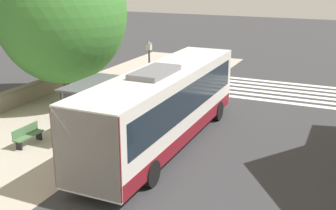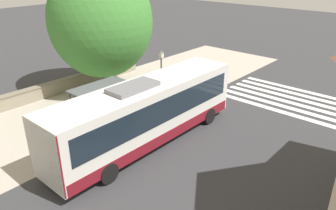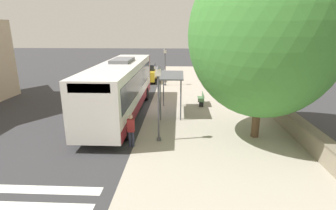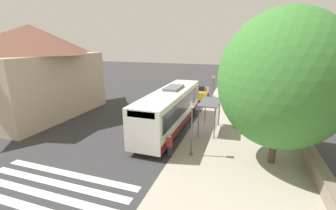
{
  "view_description": "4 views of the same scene",
  "coord_description": "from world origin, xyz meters",
  "px_view_note": "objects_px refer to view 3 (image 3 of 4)",
  "views": [
    {
      "loc": [
        9.04,
        -14.53,
        7.44
      ],
      "look_at": [
        1.19,
        2.95,
        1.38
      ],
      "focal_mm": 45.0,
      "sensor_mm": 36.0,
      "label": 1
    },
    {
      "loc": [
        12.94,
        -9.63,
        9.29
      ],
      "look_at": [
        0.75,
        4.21,
        1.09
      ],
      "focal_mm": 35.0,
      "sensor_mm": 36.0,
      "label": 2
    },
    {
      "loc": [
        -2.25,
        18.23,
        5.6
      ],
      "look_at": [
        -1.56,
        3.46,
        1.27
      ],
      "focal_mm": 28.0,
      "sensor_mm": 36.0,
      "label": 3
    },
    {
      "loc": [
        -4.16,
        19.33,
        7.45
      ],
      "look_at": [
        1.42,
        2.9,
        2.58
      ],
      "focal_mm": 24.0,
      "sensor_mm": 36.0,
      "label": 4
    }
  ],
  "objects_px": {
    "pedestrian": "(131,128)",
    "parked_car_behind_bus": "(148,73)",
    "street_lamp_far": "(159,97)",
    "shade_tree": "(264,35)",
    "bus": "(121,87)",
    "street_lamp_near": "(165,64)",
    "bench": "(201,99)",
    "bus_shelter": "(174,82)"
  },
  "relations": [
    {
      "from": "pedestrian",
      "to": "shade_tree",
      "type": "height_order",
      "value": "shade_tree"
    },
    {
      "from": "bench",
      "to": "street_lamp_far",
      "type": "bearing_deg",
      "value": 68.45
    },
    {
      "from": "bus_shelter",
      "to": "street_lamp_near",
      "type": "xyz_separation_m",
      "value": [
        1.1,
        -8.97,
        0.06
      ]
    },
    {
      "from": "bus",
      "to": "bench",
      "type": "height_order",
      "value": "bus"
    },
    {
      "from": "street_lamp_far",
      "to": "parked_car_behind_bus",
      "type": "distance_m",
      "value": 16.12
    },
    {
      "from": "bus_shelter",
      "to": "bench",
      "type": "xyz_separation_m",
      "value": [
        -2.06,
        -2.06,
        -1.7
      ]
    },
    {
      "from": "bus",
      "to": "street_lamp_near",
      "type": "xyz_separation_m",
      "value": [
        -2.41,
        -9.44,
        0.35
      ]
    },
    {
      "from": "bus",
      "to": "bench",
      "type": "bearing_deg",
      "value": -155.51
    },
    {
      "from": "shade_tree",
      "to": "bus_shelter",
      "type": "bearing_deg",
      "value": -41.85
    },
    {
      "from": "bus_shelter",
      "to": "pedestrian",
      "type": "relative_size",
      "value": 2.09
    },
    {
      "from": "bench",
      "to": "bus_shelter",
      "type": "bearing_deg",
      "value": 45.05
    },
    {
      "from": "bench",
      "to": "street_lamp_far",
      "type": "height_order",
      "value": "street_lamp_far"
    },
    {
      "from": "bus_shelter",
      "to": "pedestrian",
      "type": "xyz_separation_m",
      "value": [
        1.93,
        5.53,
        -1.21
      ]
    },
    {
      "from": "bus",
      "to": "street_lamp_far",
      "type": "distance_m",
      "value": 5.19
    },
    {
      "from": "street_lamp_near",
      "to": "street_lamp_far",
      "type": "xyz_separation_m",
      "value": [
        -0.46,
        13.75,
        0.08
      ]
    },
    {
      "from": "bus_shelter",
      "to": "pedestrian",
      "type": "distance_m",
      "value": 5.98
    },
    {
      "from": "pedestrian",
      "to": "street_lamp_far",
      "type": "distance_m",
      "value": 2.02
    },
    {
      "from": "parked_car_behind_bus",
      "to": "shade_tree",
      "type": "bearing_deg",
      "value": 116.67
    },
    {
      "from": "bus_shelter",
      "to": "street_lamp_far",
      "type": "relative_size",
      "value": 0.89
    },
    {
      "from": "bus_shelter",
      "to": "street_lamp_far",
      "type": "distance_m",
      "value": 4.82
    },
    {
      "from": "pedestrian",
      "to": "bench",
      "type": "relative_size",
      "value": 1.03
    },
    {
      "from": "street_lamp_far",
      "to": "bench",
      "type": "bearing_deg",
      "value": -111.55
    },
    {
      "from": "shade_tree",
      "to": "bus",
      "type": "bearing_deg",
      "value": -23.86
    },
    {
      "from": "bus_shelter",
      "to": "street_lamp_near",
      "type": "bearing_deg",
      "value": -83.02
    },
    {
      "from": "street_lamp_far",
      "to": "shade_tree",
      "type": "height_order",
      "value": "shade_tree"
    },
    {
      "from": "street_lamp_near",
      "to": "pedestrian",
      "type": "bearing_deg",
      "value": 86.74
    },
    {
      "from": "street_lamp_near",
      "to": "shade_tree",
      "type": "distance_m",
      "value": 14.44
    },
    {
      "from": "bus",
      "to": "pedestrian",
      "type": "height_order",
      "value": "bus"
    },
    {
      "from": "street_lamp_near",
      "to": "bus_shelter",
      "type": "bearing_deg",
      "value": 96.98
    },
    {
      "from": "bus",
      "to": "bus_shelter",
      "type": "xyz_separation_m",
      "value": [
        -3.5,
        -0.47,
        0.29
      ]
    },
    {
      "from": "bus_shelter",
      "to": "parked_car_behind_bus",
      "type": "height_order",
      "value": "bus_shelter"
    },
    {
      "from": "bus",
      "to": "street_lamp_near",
      "type": "height_order",
      "value": "street_lamp_near"
    },
    {
      "from": "shade_tree",
      "to": "pedestrian",
      "type": "bearing_deg",
      "value": 13.55
    },
    {
      "from": "street_lamp_far",
      "to": "bus",
      "type": "bearing_deg",
      "value": -56.35
    },
    {
      "from": "bus_shelter",
      "to": "pedestrian",
      "type": "height_order",
      "value": "bus_shelter"
    },
    {
      "from": "street_lamp_far",
      "to": "parked_car_behind_bus",
      "type": "relative_size",
      "value": 0.99
    },
    {
      "from": "bus",
      "to": "bus_shelter",
      "type": "height_order",
      "value": "bus"
    },
    {
      "from": "pedestrian",
      "to": "parked_car_behind_bus",
      "type": "xyz_separation_m",
      "value": [
        1.19,
        -16.62,
        -0.04
      ]
    },
    {
      "from": "pedestrian",
      "to": "shade_tree",
      "type": "xyz_separation_m",
      "value": [
        -6.38,
        -1.54,
        4.35
      ]
    },
    {
      "from": "bus",
      "to": "shade_tree",
      "type": "relative_size",
      "value": 1.27
    },
    {
      "from": "bus_shelter",
      "to": "pedestrian",
      "type": "bearing_deg",
      "value": 70.8
    },
    {
      "from": "bench",
      "to": "shade_tree",
      "type": "distance_m",
      "value": 8.12
    }
  ]
}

